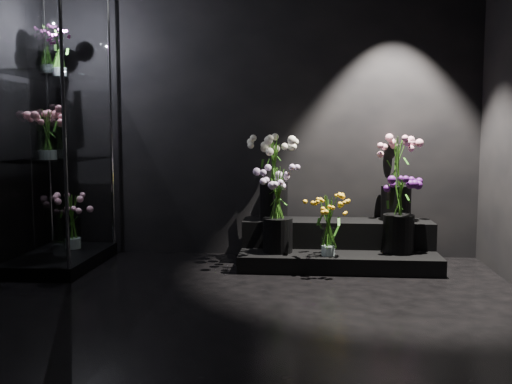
# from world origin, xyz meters

# --- Properties ---
(floor) EXTENTS (4.00, 4.00, 0.00)m
(floor) POSITION_xyz_m (0.00, 0.00, 0.00)
(floor) COLOR black
(floor) RESTS_ON ground
(wall_back) EXTENTS (4.00, 0.00, 4.00)m
(wall_back) POSITION_xyz_m (0.00, 2.00, 1.40)
(wall_back) COLOR black
(wall_back) RESTS_ON floor
(wall_front) EXTENTS (4.00, 0.00, 4.00)m
(wall_front) POSITION_xyz_m (0.00, -2.00, 1.40)
(wall_front) COLOR black
(wall_front) RESTS_ON floor
(display_riser) EXTENTS (1.66, 0.74, 0.37)m
(display_riser) POSITION_xyz_m (0.72, 1.67, 0.15)
(display_riser) COLOR black
(display_riser) RESTS_ON floor
(display_case) EXTENTS (0.64, 1.07, 2.36)m
(display_case) POSITION_xyz_m (-1.66, 1.37, 1.18)
(display_case) COLOR black
(display_case) RESTS_ON floor
(bouquet_orange_bells) EXTENTS (0.31, 0.31, 0.50)m
(bouquet_orange_bells) POSITION_xyz_m (0.63, 1.35, 0.40)
(bouquet_orange_bells) COLOR white
(bouquet_orange_bells) RESTS_ON display_riser
(bouquet_lilac) EXTENTS (0.35, 0.35, 0.71)m
(bouquet_lilac) POSITION_xyz_m (0.21, 1.46, 0.53)
(bouquet_lilac) COLOR black
(bouquet_lilac) RESTS_ON display_riser
(bouquet_purple) EXTENTS (0.39, 0.39, 0.65)m
(bouquet_purple) POSITION_xyz_m (1.22, 1.52, 0.50)
(bouquet_purple) COLOR black
(bouquet_purple) RESTS_ON display_riser
(bouquet_cream_roses) EXTENTS (0.46, 0.46, 0.74)m
(bouquet_cream_roses) POSITION_xyz_m (0.16, 1.75, 0.80)
(bouquet_cream_roses) COLOR black
(bouquet_cream_roses) RESTS_ON display_riser
(bouquet_pink_roses) EXTENTS (0.39, 0.39, 0.73)m
(bouquet_pink_roses) POSITION_xyz_m (1.24, 1.80, 0.77)
(bouquet_pink_roses) COLOR black
(bouquet_pink_roses) RESTS_ON display_riser
(bouquet_case_pink) EXTENTS (0.39, 0.39, 0.40)m
(bouquet_case_pink) POSITION_xyz_m (-1.65, 1.21, 1.13)
(bouquet_case_pink) COLOR white
(bouquet_case_pink) RESTS_ON display_case
(bouquet_case_magenta) EXTENTS (0.28, 0.28, 0.39)m
(bouquet_case_magenta) POSITION_xyz_m (-1.66, 1.51, 1.82)
(bouquet_case_magenta) COLOR white
(bouquet_case_magenta) RESTS_ON display_case
(bouquet_case_base_pink) EXTENTS (0.42, 0.42, 0.47)m
(bouquet_case_base_pink) POSITION_xyz_m (-1.63, 1.58, 0.36)
(bouquet_case_base_pink) COLOR white
(bouquet_case_base_pink) RESTS_ON display_case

